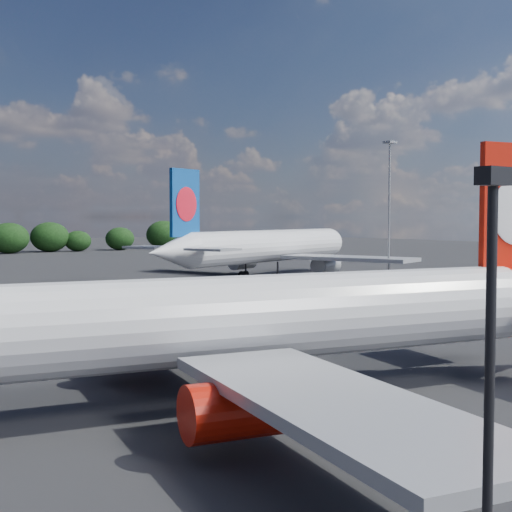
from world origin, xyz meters
TOP-DOWN VIEW (x-y plane):
  - qantas_airliner at (13.51, 7.04)m, footprint 46.90×44.86m
  - china_southern_airliner at (62.66, 71.27)m, footprint 52.65×50.52m
  - apron_lamp_post at (-2.40, -17.97)m, footprint 0.55×0.30m
  - floodlight_mast_near at (71.83, 51.02)m, footprint 1.60×1.60m

SIDE VIEW (x-z plane):
  - qantas_airliner at x=13.51m, z-range -3.01..12.40m
  - china_southern_airliner at x=62.66m, z-range -3.43..14.11m
  - apron_lamp_post at x=-2.40m, z-range 0.65..11.91m
  - floodlight_mast_near at x=71.83m, z-range 3.27..25.49m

